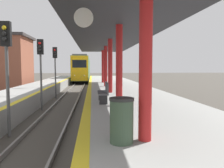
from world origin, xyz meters
The scene contains 7 objects.
train centered at (0.00, 41.56, 2.34)m, with size 2.62×21.63×4.61m.
signal_near centered at (-1.27, 6.70, 3.00)m, with size 0.36×0.31×4.28m.
signal_mid centered at (-1.22, 11.80, 3.00)m, with size 0.36×0.31×4.28m.
signal_far centered at (-1.20, 16.90, 3.00)m, with size 0.36×0.31×4.28m.
station_canopy centered at (3.01, 12.16, 4.38)m, with size 4.60×23.04×3.59m.
trash_bin centered at (2.47, 2.83, 1.49)m, with size 0.53×0.53×0.97m.
bench centered at (2.40, 8.29, 1.49)m, with size 0.44×1.52×0.92m.
Camera 1 is at (1.86, -1.68, 2.61)m, focal length 35.00 mm.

